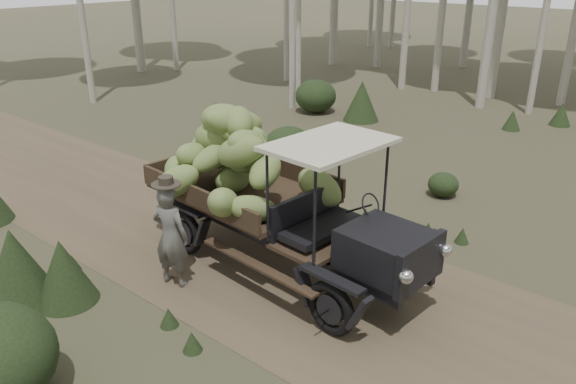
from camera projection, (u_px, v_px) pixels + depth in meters
name	position (u px, v px, depth m)	size (l,w,h in m)	color
ground	(403.00, 324.00, 8.06)	(120.00, 120.00, 0.00)	#473D2B
dirt_track	(403.00, 323.00, 8.06)	(70.00, 4.00, 0.01)	brown
banana_truck	(256.00, 175.00, 9.26)	(5.44, 2.70, 2.70)	black
farmer	(171.00, 235.00, 8.73)	(0.70, 0.55, 1.84)	#52504A
undergrowth	(351.00, 331.00, 6.99)	(20.41, 24.16, 1.35)	#233319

